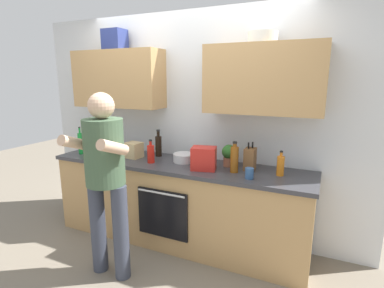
# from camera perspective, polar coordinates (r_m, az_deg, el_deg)

# --- Properties ---
(ground_plane) EXTENTS (12.00, 12.00, 0.00)m
(ground_plane) POSITION_cam_1_polar(r_m,az_deg,el_deg) (3.54, -2.86, -17.82)
(ground_plane) COLOR #756B5B
(back_wall_unit) EXTENTS (4.00, 0.38, 2.50)m
(back_wall_unit) POSITION_cam_1_polar(r_m,az_deg,el_deg) (3.32, -0.98, 7.40)
(back_wall_unit) COLOR silver
(back_wall_unit) RESTS_ON ground
(counter) EXTENTS (2.84, 0.67, 0.90)m
(counter) POSITION_cam_1_polar(r_m,az_deg,el_deg) (3.33, -2.95, -11.11)
(counter) COLOR tan
(counter) RESTS_ON ground
(person_standing) EXTENTS (0.49, 0.45, 1.67)m
(person_standing) POSITION_cam_1_polar(r_m,az_deg,el_deg) (2.70, -16.31, -5.15)
(person_standing) COLOR #383D4C
(person_standing) RESTS_ON ground
(bottle_juice) EXTENTS (0.07, 0.07, 0.24)m
(bottle_juice) POSITION_cam_1_polar(r_m,az_deg,el_deg) (2.87, 16.60, -3.96)
(bottle_juice) COLOR orange
(bottle_juice) RESTS_ON counter
(bottle_soda) EXTENTS (0.06, 0.06, 0.33)m
(bottle_soda) POSITION_cam_1_polar(r_m,az_deg,el_deg) (3.77, -20.57, 0.18)
(bottle_soda) COLOR #198C33
(bottle_soda) RESTS_ON counter
(bottle_syrup) EXTENTS (0.08, 0.08, 0.30)m
(bottle_syrup) POSITION_cam_1_polar(r_m,az_deg,el_deg) (2.87, 8.12, -2.85)
(bottle_syrup) COLOR #8C4C14
(bottle_syrup) RESTS_ON counter
(bottle_hotsauce) EXTENTS (0.08, 0.08, 0.25)m
(bottle_hotsauce) POSITION_cam_1_polar(r_m,az_deg,el_deg) (3.20, -7.90, -1.84)
(bottle_hotsauce) COLOR red
(bottle_hotsauce) RESTS_ON counter
(bottle_soy) EXTENTS (0.07, 0.07, 0.31)m
(bottle_soy) POSITION_cam_1_polar(r_m,az_deg,el_deg) (3.45, -6.44, -0.26)
(bottle_soy) COLOR black
(bottle_soy) RESTS_ON counter
(cup_stoneware) EXTENTS (0.09, 0.09, 0.09)m
(cup_stoneware) POSITION_cam_1_polar(r_m,az_deg,el_deg) (3.56, -14.64, -1.62)
(cup_stoneware) COLOR slate
(cup_stoneware) RESTS_ON counter
(cup_tea) EXTENTS (0.08, 0.08, 0.10)m
(cup_tea) POSITION_cam_1_polar(r_m,az_deg,el_deg) (2.73, 10.94, -5.54)
(cup_tea) COLOR #33598C
(cup_tea) RESTS_ON counter
(mixing_bowl) EXTENTS (0.24, 0.24, 0.09)m
(mixing_bowl) POSITION_cam_1_polar(r_m,az_deg,el_deg) (3.22, -1.47, -2.64)
(mixing_bowl) COLOR silver
(mixing_bowl) RESTS_ON counter
(knife_block) EXTENTS (0.10, 0.14, 0.28)m
(knife_block) POSITION_cam_1_polar(r_m,az_deg,el_deg) (2.97, 11.04, -2.84)
(knife_block) COLOR brown
(knife_block) RESTS_ON counter
(potted_herb) EXTENTS (0.15, 0.15, 0.22)m
(potted_herb) POSITION_cam_1_polar(r_m,az_deg,el_deg) (3.06, 7.09, -2.00)
(potted_herb) COLOR #9E6647
(potted_herb) RESTS_ON counter
(grocery_bag_bread) EXTENTS (0.19, 0.18, 0.18)m
(grocery_bag_bread) POSITION_cam_1_polar(r_m,az_deg,el_deg) (3.44, -11.13, -1.16)
(grocery_bag_bread) COLOR tan
(grocery_bag_bread) RESTS_ON counter
(grocery_bag_rice) EXTENTS (0.21, 0.21, 0.18)m
(grocery_bag_rice) POSITION_cam_1_polar(r_m,az_deg,el_deg) (3.73, -17.45, -0.39)
(grocery_bag_rice) COLOR beige
(grocery_bag_rice) RESTS_ON counter
(grocery_bag_crisps) EXTENTS (0.27, 0.23, 0.23)m
(grocery_bag_crisps) POSITION_cam_1_polar(r_m,az_deg,el_deg) (2.93, 2.27, -2.77)
(grocery_bag_crisps) COLOR red
(grocery_bag_crisps) RESTS_ON counter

